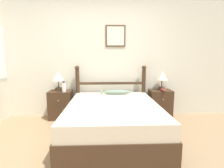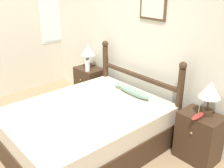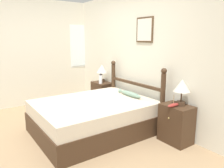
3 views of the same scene
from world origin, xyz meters
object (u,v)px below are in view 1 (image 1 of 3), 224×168
(bed, at_px, (113,120))
(nightstand_left, at_px, (61,105))
(table_lamp_right, at_px, (162,77))
(bottle, at_px, (64,87))
(nightstand_right, at_px, (160,104))
(table_lamp_left, at_px, (58,77))
(model_boat, at_px, (163,90))
(fish_pillow, at_px, (116,92))

(bed, distance_m, nightstand_left, 1.40)
(table_lamp_right, bearing_deg, bottle, -176.03)
(bed, distance_m, table_lamp_right, 1.58)
(bed, height_order, nightstand_right, nightstand_right)
(table_lamp_left, bearing_deg, bed, -38.33)
(bed, height_order, table_lamp_left, table_lamp_left)
(bed, distance_m, model_boat, 1.39)
(fish_pillow, bearing_deg, nightstand_right, 7.49)
(model_boat, bearing_deg, bed, -145.60)
(bed, bearing_deg, nightstand_left, 141.59)
(nightstand_right, bearing_deg, table_lamp_right, 53.99)
(table_lamp_left, relative_size, fish_pillow, 0.67)
(table_lamp_right, height_order, model_boat, table_lamp_right)
(bottle, bearing_deg, bed, -37.78)
(nightstand_left, xyz_separation_m, model_boat, (2.20, -0.11, 0.33))
(nightstand_left, xyz_separation_m, nightstand_right, (2.19, 0.00, 0.00))
(bed, distance_m, bottle, 1.32)
(nightstand_right, xyz_separation_m, table_lamp_left, (-2.22, 0.02, 0.60))
(nightstand_left, height_order, fish_pillow, fish_pillow)
(table_lamp_left, bearing_deg, model_boat, -3.45)
(bottle, xyz_separation_m, model_boat, (2.09, -0.01, -0.08))
(bed, relative_size, table_lamp_right, 4.77)
(table_lamp_right, xyz_separation_m, model_boat, (-0.02, -0.15, -0.26))
(nightstand_right, xyz_separation_m, fish_pillow, (-1.00, -0.13, 0.30))
(table_lamp_right, height_order, fish_pillow, table_lamp_right)
(nightstand_left, xyz_separation_m, bottle, (0.11, -0.10, 0.41))
(nightstand_left, height_order, table_lamp_left, table_lamp_left)
(bed, relative_size, fish_pillow, 3.18)
(bed, height_order, table_lamp_right, table_lamp_right)
(table_lamp_right, distance_m, model_boat, 0.30)
(table_lamp_left, height_order, table_lamp_right, same)
(nightstand_left, relative_size, model_boat, 2.53)
(table_lamp_left, bearing_deg, nightstand_right, -0.64)
(bed, xyz_separation_m, table_lamp_right, (1.12, 0.91, 0.63))
(model_boat, bearing_deg, bottle, 179.85)
(nightstand_left, relative_size, nightstand_right, 1.00)
(nightstand_left, distance_m, table_lamp_left, 0.60)
(nightstand_right, distance_m, model_boat, 0.35)
(bed, distance_m, table_lamp_left, 1.57)
(table_lamp_left, relative_size, bottle, 1.73)
(nightstand_left, xyz_separation_m, table_lamp_left, (-0.03, 0.02, 0.60))
(nightstand_right, bearing_deg, model_boat, -83.63)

